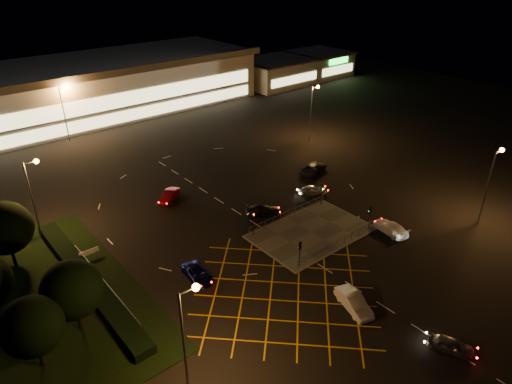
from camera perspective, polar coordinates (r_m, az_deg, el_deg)
ground at (r=56.88m, az=4.06°, el=-4.95°), size 180.00×180.00×0.00m
pedestrian_island at (r=56.89m, az=6.92°, el=-5.02°), size 14.00×9.00×0.12m
grass_verge at (r=50.91m, az=-25.52°, el=-12.52°), size 18.00×30.00×0.08m
hedge at (r=51.41m, az=-20.30°, el=-10.24°), size 2.00×26.00×1.00m
supermarket at (r=104.96m, az=-20.19°, el=12.17°), size 72.00×26.50×10.50m
retail_unit_a at (r=121.85m, az=2.51°, el=14.78°), size 18.80×14.80×6.35m
retail_unit_b at (r=132.82m, az=7.87°, el=15.65°), size 14.80×14.80×6.35m
streetlight_sw at (r=34.93m, az=-8.57°, el=-16.37°), size 1.78×0.56×10.03m
streetlight_se at (r=62.42m, az=27.37°, el=1.76°), size 1.78×0.56×10.03m
streetlight_nw at (r=58.40m, az=-26.02°, el=0.37°), size 1.78×0.56×10.03m
streetlight_ne at (r=82.91m, az=7.15°, el=10.69°), size 1.78×0.56×10.03m
streetlight_far_left at (r=88.98m, az=-22.76°, el=9.94°), size 1.78×0.56×10.03m
streetlight_far_right at (r=108.44m, az=-2.36°, el=14.95°), size 1.78×0.56×10.03m
signal_sw at (r=49.69m, az=5.51°, el=-7.13°), size 0.28×0.30×3.15m
signal_se at (r=57.62m, az=14.07°, el=-2.58°), size 0.28×0.30×3.15m
signal_nw at (r=54.63m, az=-0.36°, el=-3.45°), size 0.28×0.30×3.15m
signal_ne at (r=61.92m, az=8.28°, el=0.26°), size 0.28×0.30×3.15m
tree_a at (r=41.82m, az=-26.23°, el=-14.86°), size 5.04×5.04×6.86m
tree_c at (r=54.97m, az=-28.90°, el=-3.97°), size 5.76×5.76×7.84m
tree_e at (r=43.69m, az=-22.00°, el=-11.27°), size 5.40×5.40×7.35m
car_near_silver at (r=44.83m, az=23.18°, el=-17.18°), size 2.98×4.10×1.30m
car_queue_white at (r=46.23m, az=12.12°, el=-13.32°), size 2.99×5.02×1.56m
car_left_blue at (r=49.30m, az=-7.34°, el=-10.09°), size 2.63×4.72×1.25m
car_far_dkgrey at (r=59.79m, az=0.94°, el=-2.34°), size 4.96×4.22×1.36m
car_right_silver at (r=65.42m, az=7.10°, el=0.25°), size 4.22×3.20×1.34m
car_circ_red at (r=64.42m, az=-10.77°, el=-0.47°), size 4.44×3.71×1.43m
car_east_grey at (r=72.00m, az=7.22°, el=3.00°), size 5.88×3.91×1.50m
car_approach_white at (r=58.58m, az=16.47°, el=-4.28°), size 2.73×5.16×1.42m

